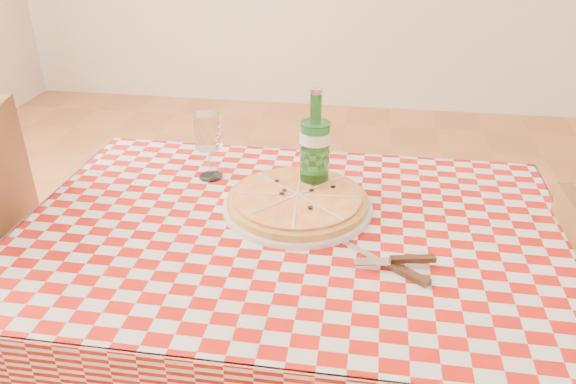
% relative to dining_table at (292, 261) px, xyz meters
% --- Properties ---
extents(dining_table, '(1.20, 0.80, 0.75)m').
position_rel_dining_table_xyz_m(dining_table, '(0.00, 0.00, 0.00)').
color(dining_table, brown).
rests_on(dining_table, ground).
extents(tablecloth, '(1.30, 0.90, 0.01)m').
position_rel_dining_table_xyz_m(tablecloth, '(0.00, 0.00, 0.09)').
color(tablecloth, '#971009').
rests_on(tablecloth, dining_table).
extents(pizza_plate, '(0.40, 0.40, 0.05)m').
position_rel_dining_table_xyz_m(pizza_plate, '(-0.00, 0.09, 0.12)').
color(pizza_plate, gold).
rests_on(pizza_plate, tablecloth).
extents(water_bottle, '(0.10, 0.10, 0.28)m').
position_rel_dining_table_xyz_m(water_bottle, '(0.03, 0.18, 0.24)').
color(water_bottle, '#1A6927').
rests_on(water_bottle, tablecloth).
extents(wine_glass, '(0.08, 0.08, 0.19)m').
position_rel_dining_table_xyz_m(wine_glass, '(-0.26, 0.22, 0.19)').
color(wine_glass, white).
rests_on(wine_glass, tablecloth).
extents(cutlery, '(0.27, 0.24, 0.03)m').
position_rel_dining_table_xyz_m(cutlery, '(0.23, -0.13, 0.11)').
color(cutlery, silver).
rests_on(cutlery, tablecloth).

